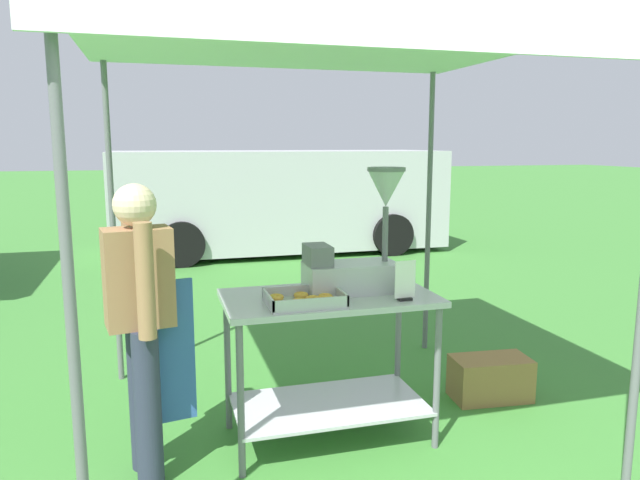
{
  "coord_description": "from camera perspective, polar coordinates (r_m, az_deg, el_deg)",
  "views": [
    {
      "loc": [
        -1.0,
        -2.04,
        1.81
      ],
      "look_at": [
        -0.03,
        1.42,
        1.22
      ],
      "focal_mm": 32.89,
      "sensor_mm": 36.0,
      "label": 1
    }
  ],
  "objects": [
    {
      "name": "donut_fryer",
      "position": [
        3.57,
        3.69,
        -1.09
      ],
      "size": [
        0.62,
        0.28,
        0.76
      ],
      "color": "#B7B7BC",
      "rests_on": "donut_cart"
    },
    {
      "name": "vendor",
      "position": [
        3.26,
        -16.97,
        -7.19
      ],
      "size": [
        0.46,
        0.54,
        1.61
      ],
      "color": "#2D3347",
      "rests_on": "ground"
    },
    {
      "name": "ground_plane",
      "position": [
        8.3,
        -8.39,
        -3.32
      ],
      "size": [
        70.0,
        70.0,
        0.0
      ],
      "primitive_type": "plane",
      "color": "#3D7F33"
    },
    {
      "name": "van_silver",
      "position": [
        9.97,
        -4.08,
        3.98
      ],
      "size": [
        5.42,
        2.12,
        1.69
      ],
      "color": "#BCBCC1",
      "rests_on": "ground"
    },
    {
      "name": "donut_tray",
      "position": [
        3.32,
        -1.43,
        -5.87
      ],
      "size": [
        0.43,
        0.32,
        0.07
      ],
      "color": "#B7B7BC",
      "rests_on": "donut_cart"
    },
    {
      "name": "supply_crate",
      "position": [
        4.47,
        16.24,
        -12.79
      ],
      "size": [
        0.57,
        0.34,
        0.3
      ],
      "color": "olive",
      "rests_on": "ground"
    },
    {
      "name": "donut_cart",
      "position": [
        3.6,
        0.87,
        -9.4
      ],
      "size": [
        1.26,
        0.68,
        0.91
      ],
      "color": "#B7B7BC",
      "rests_on": "ground"
    },
    {
      "name": "stall_canopy",
      "position": [
        3.54,
        0.47,
        18.27
      ],
      "size": [
        2.79,
        2.55,
        2.45
      ],
      "color": "slate",
      "rests_on": "ground"
    },
    {
      "name": "menu_sign",
      "position": [
        3.42,
        8.28,
        -4.22
      ],
      "size": [
        0.13,
        0.05,
        0.23
      ],
      "color": "black",
      "rests_on": "donut_cart"
    }
  ]
}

